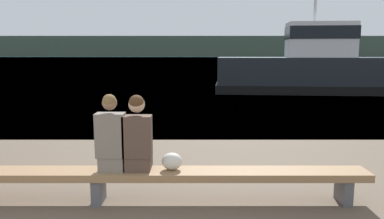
% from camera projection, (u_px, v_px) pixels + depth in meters
% --- Properties ---
extents(water_surface, '(240.00, 240.00, 0.00)m').
position_uv_depth(water_surface, '(187.00, 58.00, 127.13)').
color(water_surface, teal).
rests_on(water_surface, ground).
extents(far_shoreline, '(600.00, 12.00, 9.78)m').
position_uv_depth(far_shoreline, '(189.00, 46.00, 185.52)').
color(far_shoreline, '#384233').
rests_on(far_shoreline, ground).
extents(bench_main, '(7.10, 0.42, 0.44)m').
position_uv_depth(bench_main, '(97.00, 176.00, 4.92)').
color(bench_main, '#8E6B47').
rests_on(bench_main, ground).
extents(person_left, '(0.37, 0.42, 1.01)m').
position_uv_depth(person_left, '(111.00, 139.00, 4.86)').
color(person_left, '#70665B').
rests_on(person_left, bench_main).
extents(person_right, '(0.37, 0.43, 1.00)m').
position_uv_depth(person_right, '(137.00, 138.00, 4.86)').
color(person_right, '#4C382D').
rests_on(person_right, bench_main).
extents(shopping_bag, '(0.27, 0.21, 0.23)m').
position_uv_depth(shopping_bag, '(171.00, 161.00, 4.92)').
color(shopping_bag, beige).
rests_on(shopping_bag, bench_main).
extents(tugboat_red, '(9.40, 3.72, 6.33)m').
position_uv_depth(tugboat_red, '(310.00, 70.00, 18.45)').
color(tugboat_red, black).
rests_on(tugboat_red, water_surface).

